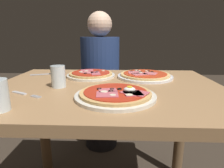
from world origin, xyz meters
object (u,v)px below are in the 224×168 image
object	(u,v)px
dining_table	(108,112)
knife	(50,74)
pizza_across_left	(145,75)
water_glass_far	(58,78)
fork	(24,94)
pizza_foreground	(116,94)
pizza_across_right	(91,74)
diner_person	(101,86)

from	to	relation	value
dining_table	knife	xyz separation A→B (m)	(-0.36, 0.25, 0.13)
pizza_across_left	water_glass_far	bearing A→B (deg)	-152.74
pizza_across_left	fork	world-z (taller)	pizza_across_left
dining_table	pizza_foreground	bearing A→B (deg)	-75.99
dining_table	water_glass_far	distance (m)	0.28
dining_table	pizza_across_right	size ratio (longest dim) A/B	3.95
pizza_across_left	diner_person	size ratio (longest dim) A/B	0.26
pizza_across_right	diner_person	xyz separation A→B (m)	(-0.00, 0.54, -0.22)
pizza_across_left	fork	xyz separation A→B (m)	(-0.52, -0.33, -0.01)
pizza_across_left	fork	distance (m)	0.62
dining_table	pizza_across_left	world-z (taller)	pizza_across_left
water_glass_far	diner_person	world-z (taller)	diner_person
fork	knife	xyz separation A→B (m)	(-0.04, 0.40, 0.00)
dining_table	pizza_foreground	distance (m)	0.23
fork	water_glass_far	bearing A→B (deg)	48.47
pizza_foreground	water_glass_far	bearing A→B (deg)	152.48
water_glass_far	dining_table	bearing A→B (deg)	8.87
fork	pizza_across_right	bearing A→B (deg)	58.12
knife	fork	bearing A→B (deg)	-84.37
pizza_across_right	knife	xyz separation A→B (m)	(-0.26, 0.05, -0.01)
knife	water_glass_far	bearing A→B (deg)	-62.86
knife	diner_person	distance (m)	0.59
pizza_across_left	pizza_across_right	xyz separation A→B (m)	(-0.30, 0.02, 0.00)
water_glass_far	diner_person	size ratio (longest dim) A/B	0.08
pizza_foreground	fork	world-z (taller)	pizza_foreground
water_glass_far	fork	xyz separation A→B (m)	(-0.10, -0.12, -0.04)
pizza_across_right	fork	bearing A→B (deg)	-121.88
dining_table	water_glass_far	xyz separation A→B (m)	(-0.22, -0.03, 0.17)
fork	pizza_foreground	bearing A→B (deg)	-2.99
dining_table	fork	bearing A→B (deg)	-154.88
pizza_across_right	diner_person	bearing A→B (deg)	90.29
water_glass_far	knife	xyz separation A→B (m)	(-0.14, 0.28, -0.04)
pizza_across_right	water_glass_far	size ratio (longest dim) A/B	2.78
pizza_foreground	knife	size ratio (longest dim) A/B	1.64
fork	knife	size ratio (longest dim) A/B	0.78
dining_table	pizza_across_right	bearing A→B (deg)	118.86
pizza_across_left	pizza_across_right	distance (m)	0.30
pizza_foreground	diner_person	distance (m)	0.94
pizza_foreground	diner_person	world-z (taller)	diner_person
fork	diner_person	xyz separation A→B (m)	(0.21, 0.88, -0.21)
water_glass_far	fork	size ratio (longest dim) A/B	0.66
dining_table	diner_person	xyz separation A→B (m)	(-0.11, 0.73, -0.08)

